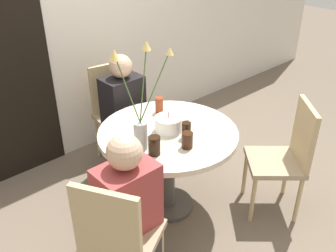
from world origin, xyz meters
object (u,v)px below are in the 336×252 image
object	(u,v)px
flower_vase	(140,118)
drink_glass_0	(186,130)
chair_near_front	(116,108)
drink_glass_1	(187,140)
drink_glass_3	(159,105)
chair_left_flank	(117,236)
side_plate	(182,114)
person_boy	(124,116)
person_woman	(129,219)
birthday_cake	(169,124)
drink_glass_2	(154,146)
chair_right_flank	(286,153)

from	to	relation	value
flower_vase	drink_glass_0	xyz separation A→B (m)	(0.33, -0.10, -0.18)
chair_near_front	drink_glass_1	size ratio (longest dim) A/B	8.18
drink_glass_1	drink_glass_3	bearing A→B (deg)	68.59
flower_vase	drink_glass_1	distance (m)	0.36
chair_near_front	chair_left_flank	world-z (taller)	same
chair_left_flank	drink_glass_1	bearing A→B (deg)	-104.96
drink_glass_1	flower_vase	bearing A→B (deg)	141.38
chair_left_flank	side_plate	xyz separation A→B (m)	(1.03, 0.54, 0.19)
chair_left_flank	person_boy	distance (m)	1.46
chair_near_front	side_plate	bearing A→B (deg)	-72.32
person_woman	chair_left_flank	bearing A→B (deg)	-150.86
side_plate	drink_glass_1	distance (m)	0.48
birthday_cake	person_woman	size ratio (longest dim) A/B	0.19
chair_left_flank	flower_vase	bearing A→B (deg)	-81.21
drink_glass_1	chair_left_flank	bearing A→B (deg)	-165.82
chair_near_front	flower_vase	bearing A→B (deg)	-105.83
drink_glass_2	person_woman	distance (m)	0.49
chair_left_flank	chair_right_flank	xyz separation A→B (m)	(1.43, -0.17, 0.00)
side_plate	chair_right_flank	bearing A→B (deg)	-61.18
chair_near_front	chair_right_flank	distance (m)	1.56
chair_left_flank	birthday_cake	distance (m)	0.92
birthday_cake	drink_glass_2	world-z (taller)	birthday_cake
chair_right_flank	person_boy	size ratio (longest dim) A/B	0.85
drink_glass_2	person_boy	distance (m)	1.00
chair_near_front	flower_vase	size ratio (longest dim) A/B	1.25
chair_right_flank	person_boy	bearing A→B (deg)	-115.21
drink_glass_2	flower_vase	bearing A→B (deg)	103.42
drink_glass_1	drink_glass_3	distance (m)	0.55
chair_right_flank	drink_glass_3	distance (m)	1.04
chair_near_front	drink_glass_1	bearing A→B (deg)	-90.64
chair_left_flank	birthday_cake	xyz separation A→B (m)	(0.78, 0.43, 0.24)
drink_glass_0	person_boy	distance (m)	0.92
chair_near_front	drink_glass_0	world-z (taller)	chair_near_front
birthday_cake	person_boy	distance (m)	0.77
birthday_cake	side_plate	distance (m)	0.28
chair_right_flank	chair_near_front	bearing A→B (deg)	-118.25
chair_right_flank	drink_glass_2	distance (m)	1.05
side_plate	drink_glass_2	distance (m)	0.60
person_boy	chair_near_front	bearing A→B (deg)	80.60
flower_vase	drink_glass_3	size ratio (longest dim) A/B	5.77
chair_right_flank	person_woman	world-z (taller)	person_woman
drink_glass_0	drink_glass_3	xyz separation A→B (m)	(0.12, 0.42, 0.00)
chair_left_flank	drink_glass_2	xyz separation A→B (m)	(0.51, 0.27, 0.25)
drink_glass_0	drink_glass_2	distance (m)	0.30
chair_left_flank	person_woman	world-z (taller)	person_woman
chair_left_flank	drink_glass_3	xyz separation A→B (m)	(0.92, 0.70, 0.25)
chair_near_front	chair_right_flank	size ratio (longest dim) A/B	1.00
drink_glass_2	drink_glass_3	bearing A→B (deg)	45.81
drink_glass_3	person_woman	xyz separation A→B (m)	(-0.78, -0.62, -0.26)
drink_glass_1	person_woman	xyz separation A→B (m)	(-0.58, -0.10, -0.26)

